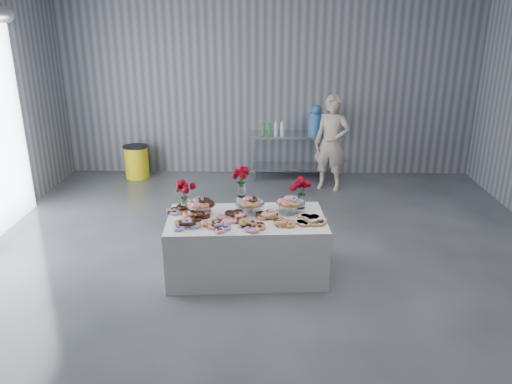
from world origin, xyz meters
TOP-DOWN VIEW (x-y plane):
  - ground at (0.00, 0.00)m, footprint 9.00×9.00m
  - room_walls at (-0.27, 0.07)m, footprint 8.04×9.04m
  - display_table at (-0.26, 0.31)m, footprint 1.96×1.13m
  - prep_table at (0.39, 4.10)m, footprint 1.50×0.60m
  - donut_mounds at (-0.26, 0.26)m, footprint 1.85×0.92m
  - cake_stand_left at (-0.82, 0.42)m, footprint 0.36×0.36m
  - cake_stand_mid at (-0.22, 0.46)m, footprint 0.36×0.36m
  - cake_stand_right at (0.28, 0.50)m, footprint 0.36×0.36m
  - danish_pile at (0.50, 0.21)m, footprint 0.48×0.48m
  - bouquet_left at (-1.03, 0.51)m, footprint 0.26×0.26m
  - bouquet_right at (0.42, 0.66)m, footprint 0.26×0.26m
  - bouquet_center at (-0.33, 0.66)m, footprint 0.26×0.26m
  - water_jug at (0.89, 4.10)m, footprint 0.28×0.28m
  - drink_bottles at (0.07, 4.00)m, footprint 0.54×0.08m
  - person at (1.13, 3.51)m, footprint 0.74×0.63m
  - trash_barrel at (-2.59, 4.10)m, footprint 0.49×0.49m

SIDE VIEW (x-z plane):
  - ground at x=0.00m, z-range 0.00..0.00m
  - trash_barrel at x=-2.59m, z-range 0.00..0.64m
  - display_table at x=-0.26m, z-range 0.00..0.75m
  - prep_table at x=0.39m, z-range 0.17..1.07m
  - donut_mounds at x=-0.26m, z-range 0.75..0.84m
  - danish_pile at x=0.50m, z-range 0.75..0.86m
  - person at x=1.13m, z-range 0.00..1.73m
  - cake_stand_left at x=-0.82m, z-range 0.80..0.98m
  - cake_stand_mid at x=-0.22m, z-range 0.80..0.98m
  - cake_stand_right at x=0.28m, z-range 0.80..0.98m
  - drink_bottles at x=0.07m, z-range 0.90..1.17m
  - bouquet_left at x=-1.03m, z-range 0.84..1.26m
  - bouquet_right at x=0.42m, z-range 0.84..1.26m
  - bouquet_center at x=-0.33m, z-range 0.84..1.41m
  - water_jug at x=0.89m, z-range 0.87..1.43m
  - room_walls at x=-0.27m, z-range 0.63..4.65m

